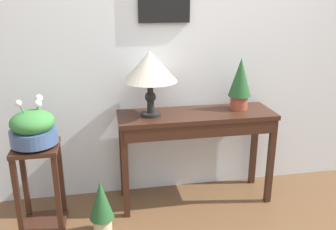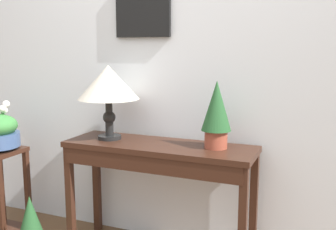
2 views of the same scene
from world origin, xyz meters
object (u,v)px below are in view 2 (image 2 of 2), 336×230
table_lamp (108,84)px  potted_plant_floor (31,224)px  console_table (158,162)px  potted_plant_on_console (216,112)px  pedestal_stand_left (1,192)px

table_lamp → potted_plant_floor: table_lamp is taller
console_table → potted_plant_on_console: potted_plant_on_console is taller
console_table → table_lamp: (-0.35, 0.02, 0.47)m
potted_plant_floor → potted_plant_on_console: bearing=18.5°
potted_plant_floor → console_table: bearing=22.5°
console_table → table_lamp: 0.59m
table_lamp → potted_plant_on_console: table_lamp is taller
table_lamp → potted_plant_floor: (-0.40, -0.33, -0.88)m
potted_plant_on_console → console_table: bearing=-170.4°
potted_plant_on_console → pedestal_stand_left: size_ratio=0.64×
potted_plant_on_console → potted_plant_floor: potted_plant_on_console is taller
console_table → potted_plant_on_console: bearing=9.6°
potted_plant_on_console → table_lamp: bearing=-177.0°
console_table → potted_plant_floor: 0.91m
table_lamp → potted_plant_floor: bearing=-140.0°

